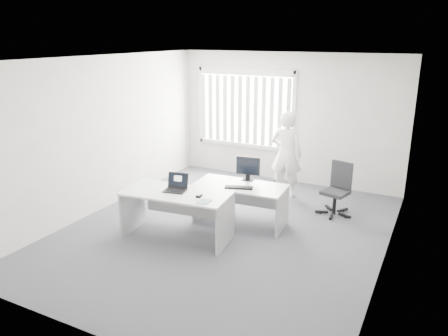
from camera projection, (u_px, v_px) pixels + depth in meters
The scene contains 18 objects.
ground at pixel (225, 231), 7.29m from camera, with size 6.00×6.00×0.00m, color #53545A.
wall_back at pixel (288, 119), 9.43m from camera, with size 5.00×0.02×2.80m, color silver.
wall_front at pixel (88, 218), 4.32m from camera, with size 5.00×0.02×2.80m, color silver.
wall_left at pixel (103, 134), 7.96m from camera, with size 0.02×6.00×2.80m, color silver.
wall_right at pixel (393, 172), 5.79m from camera, with size 0.02×6.00×2.80m, color silver.
ceiling at pixel (225, 59), 6.46m from camera, with size 5.00×6.00×0.02m, color white.
window at pixel (245, 109), 9.79m from camera, with size 2.32×0.06×1.76m, color silver.
blinds at pixel (244, 110), 9.74m from camera, with size 2.20×0.10×1.50m, color silver, non-canonical shape.
desk_near at pixel (177, 205), 6.91m from camera, with size 1.77×0.97×0.77m.
desk_far at pixel (240, 196), 7.44m from camera, with size 1.58×0.81×0.70m.
office_chair at pixel (336, 198), 7.91m from camera, with size 0.67×0.67×0.96m.
person at pixel (286, 154), 8.67m from camera, with size 0.63×0.41×1.73m, color white.
laptop at pixel (175, 183), 6.84m from camera, with size 0.34×0.30×0.26m, color black, non-canonical shape.
paper_sheet at pixel (191, 196), 6.66m from camera, with size 0.29×0.20×0.00m, color white.
mouse at pixel (199, 195), 6.63m from camera, with size 0.07×0.11×0.05m, color #B6B6B9, non-canonical shape.
booklet at pixel (204, 202), 6.44m from camera, with size 0.15×0.22×0.01m, color silver.
keyboard at pixel (239, 188), 7.23m from camera, with size 0.46×0.15×0.02m, color black.
monitor at pixel (248, 169), 7.56m from camera, with size 0.42×0.13×0.42m, color black, non-canonical shape.
Camera 1 is at (3.02, -5.93, 3.14)m, focal length 35.00 mm.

